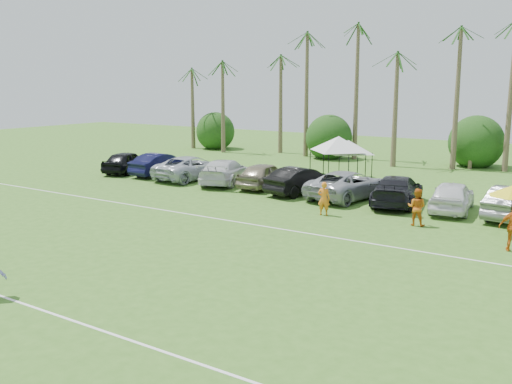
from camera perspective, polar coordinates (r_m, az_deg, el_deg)
The scene contains 25 objects.
field_lines at distance 23.53m, azimuth -12.12°, elevation -5.59°, with size 80.00×12.10×0.01m.
palm_tree_0 at distance 59.60m, azimuth -6.66°, elevation 11.65°, with size 2.40×2.40×8.90m.
palm_tree_1 at distance 56.55m, azimuth -2.69°, elevation 12.64°, with size 2.40×2.40×9.90m.
palm_tree_2 at distance 53.79m, azimuth 1.73°, elevation 13.66°, with size 2.40×2.40×10.90m.
palm_tree_3 at distance 51.86m, azimuth 5.63°, elevation 14.66°, with size 2.40×2.40×11.90m.
palm_tree_4 at distance 50.00m, azimuth 9.71°, elevation 11.74°, with size 2.40×2.40×8.90m.
palm_tree_5 at distance 48.54m, azimuth 14.18°, elevation 12.63°, with size 2.40×2.40×9.90m.
palm_tree_6 at distance 47.39m, azimuth 18.91°, elevation 13.48°, with size 2.40×2.40×10.90m.
palm_tree_7 at distance 46.57m, azimuth 23.89°, elevation 14.25°, with size 2.40×2.40×11.90m.
bush_tree_0 at distance 58.71m, azimuth -3.65°, elevation 6.16°, with size 4.00×4.00×4.00m.
bush_tree_1 at distance 51.95m, azimuth 7.94°, elevation 5.47°, with size 4.00×4.00×4.00m.
bush_tree_2 at distance 48.05m, azimuth 20.99°, elevation 4.43°, with size 4.00×4.00×4.00m.
sideline_player_a at distance 28.84m, azimuth 6.80°, elevation -0.66°, with size 0.62×0.41×1.71m, color orange.
sideline_player_b at distance 27.58m, azimuth 15.78°, elevation -1.47°, with size 0.86×0.67×1.76m, color #CD6216.
canopy_tent_left at distance 39.16m, azimuth 8.29°, elevation 5.53°, with size 4.35×4.35×3.52m.
canopy_tent_right at distance 39.79m, azimuth 9.25°, elevation 5.13°, with size 3.90×3.90×3.16m.
parked_car_0 at distance 43.39m, azimuth -12.79°, elevation 2.95°, with size 1.92×4.77×1.62m, color black.
parked_car_1 at distance 41.68m, azimuth -9.48°, elevation 2.76°, with size 1.72×4.93×1.62m, color black.
parked_car_2 at distance 39.64m, azimuth -6.46°, elevation 2.43°, with size 2.69×5.84×1.62m, color #B4BAC2.
parked_car_3 at distance 37.75m, azimuth -3.11°, elevation 2.06°, with size 2.27×5.59×1.62m, color silver.
parked_car_4 at distance 36.25m, azimuth 0.84°, elevation 1.71°, with size 1.92×4.77×1.62m, color gray.
parked_car_5 at distance 34.34m, azimuth 4.55°, elevation 1.16°, with size 1.72×4.93×1.62m, color black.
parked_car_6 at distance 33.18m, azimuth 9.16°, elevation 0.72°, with size 2.69×5.84×1.62m, color #9C9EA3.
parked_car_7 at distance 32.04m, azimuth 13.92°, elevation 0.17°, with size 2.27×5.59×1.62m, color black.
parked_car_8 at distance 31.16m, azimuth 19.02°, elevation -0.40°, with size 1.92×4.77×1.62m, color white.
Camera 1 is at (16.25, -7.70, 6.56)m, focal length 40.00 mm.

